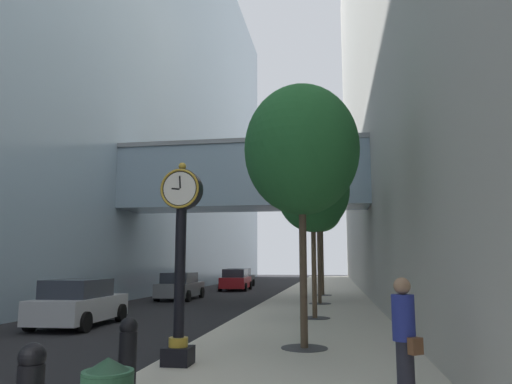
{
  "coord_description": "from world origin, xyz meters",
  "views": [
    {
      "loc": [
        3.65,
        -2.8,
        2.14
      ],
      "look_at": [
        0.83,
        14.58,
        4.74
      ],
      "focal_mm": 33.62,
      "sensor_mm": 36.0,
      "label": 1
    }
  ],
  "objects_px": {
    "street_tree_near": "(302,150)",
    "car_black_trailing": "(240,278)",
    "street_clock": "(180,251)",
    "car_silver_mid": "(79,303)",
    "street_tree_far": "(321,208)",
    "pedestrian_walking": "(404,334)",
    "street_tree_mid_near": "(313,191)",
    "car_red_far": "(236,280)",
    "bollard_second": "(128,353)",
    "street_tree_mid_far": "(318,200)",
    "car_grey_near": "(180,286)"
  },
  "relations": [
    {
      "from": "street_tree_near",
      "to": "car_black_trailing",
      "type": "xyz_separation_m",
      "value": [
        -7.53,
        30.32,
        -4.13
      ]
    },
    {
      "from": "street_clock",
      "to": "car_silver_mid",
      "type": "bearing_deg",
      "value": 132.55
    },
    {
      "from": "street_clock",
      "to": "street_tree_far",
      "type": "distance_m",
      "value": 21.38
    },
    {
      "from": "street_clock",
      "to": "pedestrian_walking",
      "type": "bearing_deg",
      "value": -23.49
    },
    {
      "from": "car_silver_mid",
      "to": "street_tree_far",
      "type": "bearing_deg",
      "value": 62.37
    },
    {
      "from": "street_tree_mid_near",
      "to": "car_black_trailing",
      "type": "bearing_deg",
      "value": 107.38
    },
    {
      "from": "street_clock",
      "to": "car_red_far",
      "type": "height_order",
      "value": "street_clock"
    },
    {
      "from": "car_silver_mid",
      "to": "car_black_trailing",
      "type": "bearing_deg",
      "value": 89.3
    },
    {
      "from": "car_silver_mid",
      "to": "street_tree_mid_near",
      "type": "bearing_deg",
      "value": 17.73
    },
    {
      "from": "street_tree_far",
      "to": "street_clock",
      "type": "bearing_deg",
      "value": -96.39
    },
    {
      "from": "street_tree_near",
      "to": "car_black_trailing",
      "type": "bearing_deg",
      "value": 103.96
    },
    {
      "from": "street_tree_far",
      "to": "car_silver_mid",
      "type": "height_order",
      "value": "street_tree_far"
    },
    {
      "from": "bollard_second",
      "to": "street_tree_near",
      "type": "xyz_separation_m",
      "value": [
        2.49,
        4.34,
        4.18
      ]
    },
    {
      "from": "street_tree_mid_near",
      "to": "street_tree_mid_far",
      "type": "distance_m",
      "value": 6.27
    },
    {
      "from": "car_black_trailing",
      "to": "bollard_second",
      "type": "bearing_deg",
      "value": -81.72
    },
    {
      "from": "street_tree_near",
      "to": "street_tree_mid_near",
      "type": "distance_m",
      "value": 6.25
    },
    {
      "from": "street_tree_mid_far",
      "to": "car_silver_mid",
      "type": "bearing_deg",
      "value": -131.89
    },
    {
      "from": "car_red_far",
      "to": "car_black_trailing",
      "type": "xyz_separation_m",
      "value": [
        -0.68,
        5.02,
        -0.0
      ]
    },
    {
      "from": "street_tree_mid_near",
      "to": "car_black_trailing",
      "type": "xyz_separation_m",
      "value": [
        -7.53,
        24.07,
        -4.03
      ]
    },
    {
      "from": "street_tree_far",
      "to": "street_tree_near",
      "type": "bearing_deg",
      "value": -90.0
    },
    {
      "from": "car_red_far",
      "to": "street_tree_far",
      "type": "bearing_deg",
      "value": -43.69
    },
    {
      "from": "street_tree_mid_far",
      "to": "car_silver_mid",
      "type": "xyz_separation_m",
      "value": [
        -7.86,
        -8.76,
        -4.53
      ]
    },
    {
      "from": "street_tree_near",
      "to": "car_silver_mid",
      "type": "distance_m",
      "value": 9.64
    },
    {
      "from": "street_tree_mid_near",
      "to": "car_red_far",
      "type": "xyz_separation_m",
      "value": [
        -6.86,
        19.05,
        -4.03
      ]
    },
    {
      "from": "street_tree_mid_near",
      "to": "car_grey_near",
      "type": "distance_m",
      "value": 13.16
    },
    {
      "from": "bollard_second",
      "to": "pedestrian_walking",
      "type": "bearing_deg",
      "value": 3.88
    },
    {
      "from": "street_clock",
      "to": "street_tree_near",
      "type": "relative_size",
      "value": 0.63
    },
    {
      "from": "car_black_trailing",
      "to": "street_tree_far",
      "type": "bearing_deg",
      "value": -56.93
    },
    {
      "from": "street_tree_mid_far",
      "to": "pedestrian_walking",
      "type": "distance_m",
      "value": 17.16
    },
    {
      "from": "pedestrian_walking",
      "to": "car_grey_near",
      "type": "xyz_separation_m",
      "value": [
        -9.95,
        19.75,
        -0.32
      ]
    },
    {
      "from": "bollard_second",
      "to": "street_tree_mid_near",
      "type": "relative_size",
      "value": 0.18
    },
    {
      "from": "street_tree_near",
      "to": "street_tree_far",
      "type": "xyz_separation_m",
      "value": [
        0.0,
        18.75,
        0.66
      ]
    },
    {
      "from": "street_tree_near",
      "to": "car_red_far",
      "type": "relative_size",
      "value": 1.52
    },
    {
      "from": "bollard_second",
      "to": "street_tree_far",
      "type": "relative_size",
      "value": 0.16
    },
    {
      "from": "bollard_second",
      "to": "car_silver_mid",
      "type": "distance_m",
      "value": 9.69
    },
    {
      "from": "street_tree_mid_near",
      "to": "car_red_far",
      "type": "height_order",
      "value": "street_tree_mid_near"
    },
    {
      "from": "pedestrian_walking",
      "to": "street_tree_far",
      "type": "bearing_deg",
      "value": 94.41
    },
    {
      "from": "street_tree_mid_near",
      "to": "car_silver_mid",
      "type": "xyz_separation_m",
      "value": [
        -7.86,
        -2.51,
        -4.06
      ]
    },
    {
      "from": "bollard_second",
      "to": "street_tree_near",
      "type": "height_order",
      "value": "street_tree_near"
    },
    {
      "from": "street_clock",
      "to": "car_black_trailing",
      "type": "height_order",
      "value": "street_clock"
    },
    {
      "from": "street_clock",
      "to": "car_red_far",
      "type": "bearing_deg",
      "value": 99.28
    },
    {
      "from": "street_tree_mid_far",
      "to": "car_grey_near",
      "type": "bearing_deg",
      "value": 158.66
    },
    {
      "from": "street_clock",
      "to": "street_tree_mid_near",
      "type": "xyz_separation_m",
      "value": [
        2.35,
        8.51,
        2.46
      ]
    },
    {
      "from": "street_clock",
      "to": "pedestrian_walking",
      "type": "distance_m",
      "value": 4.66
    },
    {
      "from": "street_tree_far",
      "to": "street_tree_mid_far",
      "type": "bearing_deg",
      "value": -90.0
    },
    {
      "from": "car_grey_near",
      "to": "street_clock",
      "type": "bearing_deg",
      "value": -71.97
    },
    {
      "from": "bollard_second",
      "to": "street_tree_mid_near",
      "type": "distance_m",
      "value": 11.62
    },
    {
      "from": "street_tree_near",
      "to": "car_silver_mid",
      "type": "relative_size",
      "value": 1.56
    },
    {
      "from": "street_clock",
      "to": "bollard_second",
      "type": "distance_m",
      "value": 2.64
    },
    {
      "from": "street_tree_mid_far",
      "to": "car_red_far",
      "type": "bearing_deg",
      "value": 118.18
    }
  ]
}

